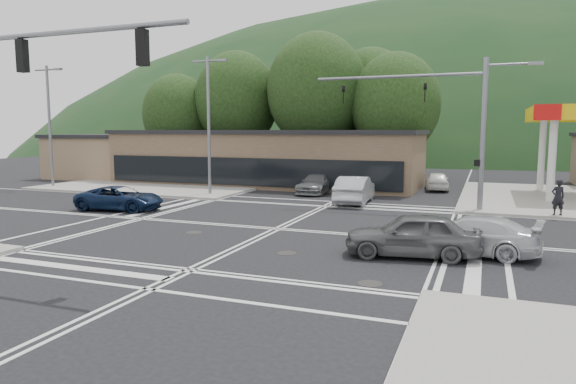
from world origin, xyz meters
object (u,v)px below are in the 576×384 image
(car_queue_a, at_px, (355,190))
(car_grey_center, at_px, (412,235))
(car_silver_east, at_px, (470,235))
(pedestrian, at_px, (558,197))
(car_northbound, at_px, (317,184))
(car_queue_b, at_px, (437,181))
(car_blue_west, at_px, (120,198))

(car_queue_a, bearing_deg, car_grey_center, 108.66)
(car_grey_center, xyz_separation_m, car_silver_east, (1.84, 1.17, -0.10))
(pedestrian, bearing_deg, car_northbound, -39.70)
(car_silver_east, xyz_separation_m, car_queue_a, (-6.75, 10.74, 0.13))
(car_northbound, bearing_deg, car_grey_center, -61.02)
(car_queue_b, distance_m, car_northbound, 8.97)
(car_silver_east, relative_size, car_queue_b, 1.19)
(pedestrian, bearing_deg, car_blue_west, -4.94)
(car_blue_west, relative_size, car_queue_a, 0.96)
(car_northbound, bearing_deg, car_blue_west, -124.68)
(car_grey_center, relative_size, car_northbound, 0.98)
(car_queue_a, bearing_deg, car_queue_b, -118.25)
(car_silver_east, relative_size, pedestrian, 2.62)
(car_queue_b, bearing_deg, car_northbound, 25.63)
(car_queue_a, bearing_deg, pedestrian, 168.53)
(car_queue_b, relative_size, car_northbound, 0.85)
(car_northbound, bearing_deg, car_queue_b, 33.75)
(car_blue_west, height_order, car_queue_a, car_queue_a)
(car_blue_west, distance_m, car_silver_east, 18.33)
(car_grey_center, bearing_deg, car_queue_a, -166.69)
(car_grey_center, distance_m, car_northbound, 17.79)
(car_grey_center, xyz_separation_m, pedestrian, (5.63, 10.48, 0.27))
(car_blue_west, relative_size, car_northbound, 1.02)
(car_blue_west, relative_size, pedestrian, 2.64)
(car_blue_west, bearing_deg, car_queue_a, -65.06)
(car_northbound, height_order, pedestrian, pedestrian)
(car_silver_east, bearing_deg, car_blue_west, -91.63)
(pedestrian, bearing_deg, car_grey_center, 42.20)
(car_blue_west, bearing_deg, car_queue_b, -51.33)
(car_grey_center, xyz_separation_m, car_northbound, (-8.47, 15.64, -0.10))
(car_queue_b, xyz_separation_m, pedestrian, (6.60, -10.07, 0.37))
(car_grey_center, height_order, pedestrian, pedestrian)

